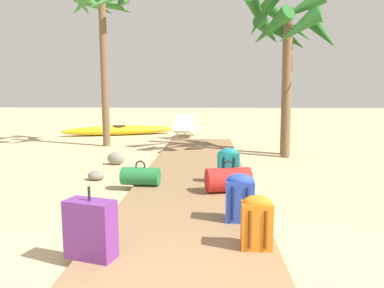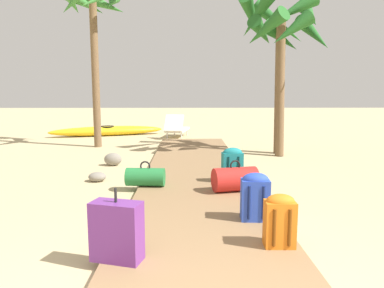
{
  "view_description": "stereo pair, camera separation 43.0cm",
  "coord_description": "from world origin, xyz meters",
  "views": [
    {
      "loc": [
        0.26,
        -1.46,
        1.54
      ],
      "look_at": [
        -0.07,
        5.38,
        0.55
      ],
      "focal_mm": 33.62,
      "sensor_mm": 36.0,
      "label": 1
    },
    {
      "loc": [
        -0.17,
        -1.46,
        1.54
      ],
      "look_at": [
        -0.07,
        5.38,
        0.55
      ],
      "focal_mm": 33.62,
      "sensor_mm": 36.0,
      "label": 2
    }
  ],
  "objects": [
    {
      "name": "suitcase_purple",
      "position": [
        -0.78,
        1.52,
        0.34
      ],
      "size": [
        0.48,
        0.32,
        0.65
      ],
      "color": "#6B2D84",
      "rests_on": "boardwalk"
    },
    {
      "name": "palm_tree_far_right",
      "position": [
        2.07,
        7.65,
        3.08
      ],
      "size": [
        2.04,
        2.08,
        3.98
      ],
      "color": "brown",
      "rests_on": "ground"
    },
    {
      "name": "kayak",
      "position": [
        -3.01,
        11.31,
        0.17
      ],
      "size": [
        3.99,
        1.86,
        0.35
      ],
      "color": "gold",
      "rests_on": "ground"
    },
    {
      "name": "backpack_orange",
      "position": [
        0.71,
        1.79,
        0.35
      ],
      "size": [
        0.29,
        0.21,
        0.51
      ],
      "color": "orange",
      "rests_on": "boardwalk"
    },
    {
      "name": "duffel_bag_green",
      "position": [
        -0.82,
        4.04,
        0.23
      ],
      "size": [
        0.62,
        0.33,
        0.4
      ],
      "color": "#237538",
      "rests_on": "boardwalk"
    },
    {
      "name": "rock_left_near",
      "position": [
        -1.73,
        6.02,
        0.13
      ],
      "size": [
        0.38,
        0.27,
        0.27
      ],
      "primitive_type": "ellipsoid",
      "rotation": [
        0.0,
        0.0,
        3.1
      ],
      "color": "gray",
      "rests_on": "ground"
    },
    {
      "name": "backpack_teal",
      "position": [
        0.57,
        4.28,
        0.38
      ],
      "size": [
        0.35,
        0.23,
        0.57
      ],
      "color": "#197A7F",
      "rests_on": "boardwalk"
    },
    {
      "name": "palm_tree_near_right",
      "position": [
        2.14,
        7.25,
        2.72
      ],
      "size": [
        2.04,
        1.84,
        3.5
      ],
      "color": "brown",
      "rests_on": "ground"
    },
    {
      "name": "palm_tree_far_left",
      "position": [
        -2.68,
        8.63,
        3.67
      ],
      "size": [
        2.08,
        2.18,
        4.47
      ],
      "color": "brown",
      "rests_on": "ground"
    },
    {
      "name": "backpack_blue",
      "position": [
        0.61,
        2.51,
        0.37
      ],
      "size": [
        0.33,
        0.25,
        0.55
      ],
      "color": "#2847B7",
      "rests_on": "boardwalk"
    },
    {
      "name": "rock_left_far",
      "position": [
        -1.73,
        4.66,
        0.08
      ],
      "size": [
        0.33,
        0.29,
        0.16
      ],
      "primitive_type": "ellipsoid",
      "rotation": [
        0.0,
        0.0,
        3.05
      ],
      "color": "gray",
      "rests_on": "ground"
    },
    {
      "name": "lounge_chair",
      "position": [
        -0.52,
        10.7,
        0.33
      ],
      "size": [
        0.86,
        1.6,
        0.81
      ],
      "color": "white",
      "rests_on": "ground"
    },
    {
      "name": "duffel_bag_red",
      "position": [
        0.55,
        3.73,
        0.26
      ],
      "size": [
        0.71,
        0.49,
        0.47
      ],
      "color": "red",
      "rests_on": "boardwalk"
    },
    {
      "name": "ground_plane",
      "position": [
        0.0,
        3.91,
        0.0
      ],
      "size": [
        60.0,
        60.0,
        0.0
      ],
      "primitive_type": "plane",
      "color": "tan"
    },
    {
      "name": "boardwalk",
      "position": [
        0.0,
        4.89,
        0.04
      ],
      "size": [
        1.85,
        9.78,
        0.08
      ],
      "primitive_type": "cube",
      "color": "olive",
      "rests_on": "ground"
    }
  ]
}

